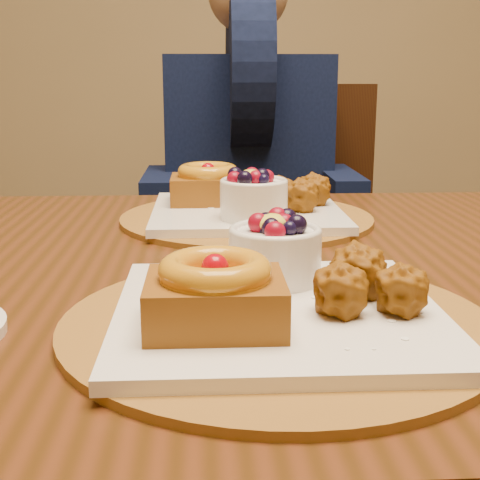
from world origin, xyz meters
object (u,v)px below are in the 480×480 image
Objects in this scene: chair_far at (282,253)px; diner at (248,132)px; dining_table at (257,321)px; place_setting_far at (245,204)px; place_setting_near at (274,298)px.

diner is (-0.09, -0.05, 0.31)m from chair_far.
dining_table is 2.04× the size of diner.
dining_table is 0.85m from diner.
place_setting_far is 0.48× the size of diner.
place_setting_near is at bearing -89.95° from place_setting_far.
place_setting_near is 0.40× the size of chair_far.
diner reaches higher than chair_far.
chair_far is at bearing 24.60° from diner.
place_setting_near is 1.06m from diner.
place_setting_near is 0.48× the size of diner.
diner is (0.04, 1.05, 0.06)m from place_setting_near.
diner is at bearing -142.94° from chair_far.
diner is at bearing 85.91° from place_setting_far.
diner reaches higher than dining_table.
dining_table is 4.21× the size of place_setting_near.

